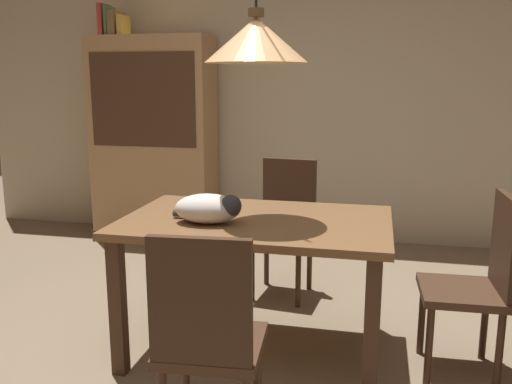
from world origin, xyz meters
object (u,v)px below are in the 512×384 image
at_px(chair_far_back, 285,221).
at_px(book_yellow_short, 124,26).
at_px(chair_right_side, 479,278).
at_px(cat_sleeping, 210,208).
at_px(pendant_lamp, 256,39).
at_px(book_red_tall, 105,20).
at_px(chair_near_front, 207,335).
at_px(hutch_bookcase, 154,144).
at_px(book_brown_thick, 116,24).
at_px(book_green_slim, 110,22).
at_px(dining_table, 256,237).

xyz_separation_m(chair_far_back, book_yellow_short, (-1.66, 1.08, 1.43)).
relative_size(chair_right_side, cat_sleeping, 2.38).
height_order(pendant_lamp, book_red_tall, pendant_lamp).
height_order(chair_far_back, book_red_tall, book_red_tall).
bearing_deg(book_yellow_short, book_red_tall, 180.00).
height_order(chair_near_front, chair_far_back, same).
bearing_deg(pendant_lamp, cat_sleeping, -146.05).
bearing_deg(chair_far_back, book_yellow_short, 146.95).
bearing_deg(book_red_tall, hutch_bookcase, -0.20).
bearing_deg(book_brown_thick, book_green_slim, 180.00).
relative_size(chair_near_front, pendant_lamp, 0.72).
relative_size(book_brown_thick, book_yellow_short, 1.20).
relative_size(chair_far_back, book_yellow_short, 4.65).
xyz_separation_m(chair_far_back, hutch_bookcase, (-1.41, 1.08, 0.38)).
xyz_separation_m(chair_near_front, pendant_lamp, (-0.01, 0.88, 1.15)).
relative_size(dining_table, cat_sleeping, 3.58).
xyz_separation_m(cat_sleeping, hutch_bookcase, (-1.19, 2.10, 0.06)).
height_order(cat_sleeping, book_brown_thick, book_brown_thick).
bearing_deg(pendant_lamp, chair_right_side, 0.13).
distance_m(dining_table, chair_near_front, 0.89).
bearing_deg(book_yellow_short, cat_sleeping, -55.48).
xyz_separation_m(book_red_tall, book_brown_thick, (0.11, 0.00, -0.03)).
bearing_deg(chair_right_side, pendant_lamp, -179.87).
distance_m(chair_far_back, cat_sleeping, 1.09).
height_order(chair_near_front, book_red_tall, book_red_tall).
bearing_deg(hutch_bookcase, chair_right_side, -37.68).
height_order(chair_near_front, chair_right_side, same).
height_order(chair_near_front, book_brown_thick, book_brown_thick).
relative_size(hutch_bookcase, book_yellow_short, 9.25).
bearing_deg(book_red_tall, pendant_lamp, -46.89).
relative_size(hutch_bookcase, book_brown_thick, 7.71).
bearing_deg(book_yellow_short, pendant_lamp, -49.81).
relative_size(dining_table, book_yellow_short, 7.00).
relative_size(chair_right_side, pendant_lamp, 0.72).
height_order(chair_far_back, pendant_lamp, pendant_lamp).
distance_m(book_brown_thick, book_yellow_short, 0.07).
bearing_deg(hutch_bookcase, cat_sleeping, -60.37).
bearing_deg(chair_far_back, dining_table, -90.55).
bearing_deg(book_brown_thick, dining_table, -48.66).
distance_m(cat_sleeping, book_yellow_short, 2.78).
height_order(chair_right_side, book_yellow_short, book_yellow_short).
bearing_deg(book_green_slim, chair_right_side, -33.90).
height_order(book_green_slim, book_brown_thick, book_green_slim).
height_order(chair_far_back, hutch_bookcase, hutch_bookcase).
distance_m(hutch_bookcase, book_yellow_short, 1.08).
bearing_deg(chair_right_side, book_red_tall, 146.54).
bearing_deg(dining_table, book_yellow_short, 130.19).
height_order(chair_far_back, book_yellow_short, book_yellow_short).
xyz_separation_m(dining_table, book_red_tall, (-1.84, 1.96, 1.34)).
bearing_deg(book_red_tall, chair_far_back, -30.43).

